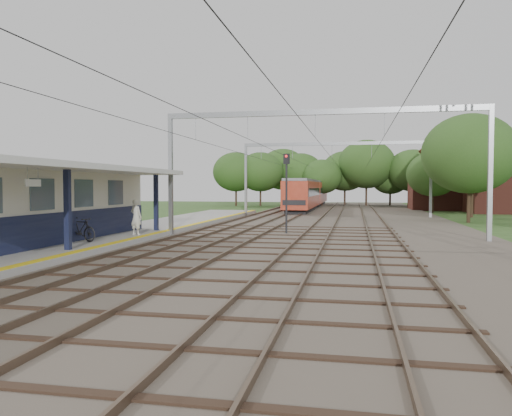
# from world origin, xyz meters

# --- Properties ---
(ground) EXTENTS (160.00, 160.00, 0.00)m
(ground) POSITION_xyz_m (0.00, 0.00, 0.00)
(ground) COLOR #2D4C1E
(ground) RESTS_ON ground
(ballast_bed) EXTENTS (18.00, 90.00, 0.10)m
(ballast_bed) POSITION_xyz_m (4.00, 30.00, 0.05)
(ballast_bed) COLOR #473D33
(ballast_bed) RESTS_ON ground
(platform) EXTENTS (5.00, 52.00, 0.35)m
(platform) POSITION_xyz_m (-7.50, 14.00, 0.17)
(platform) COLOR gray
(platform) RESTS_ON ground
(yellow_stripe) EXTENTS (0.45, 52.00, 0.01)m
(yellow_stripe) POSITION_xyz_m (-5.25, 14.00, 0.35)
(yellow_stripe) COLOR yellow
(yellow_stripe) RESTS_ON platform
(station_building) EXTENTS (3.41, 18.00, 3.40)m
(station_building) POSITION_xyz_m (-8.88, 7.00, 2.04)
(station_building) COLOR beige
(station_building) RESTS_ON platform
(canopy) EXTENTS (6.40, 20.00, 3.44)m
(canopy) POSITION_xyz_m (-7.77, 6.00, 3.64)
(canopy) COLOR #101533
(canopy) RESTS_ON platform
(rail_tracks) EXTENTS (11.80, 88.00, 0.15)m
(rail_tracks) POSITION_xyz_m (1.50, 30.00, 0.18)
(rail_tracks) COLOR brown
(rail_tracks) RESTS_ON ballast_bed
(catenary_system) EXTENTS (17.22, 88.00, 7.00)m
(catenary_system) POSITION_xyz_m (3.39, 25.28, 5.51)
(catenary_system) COLOR gray
(catenary_system) RESTS_ON ground
(tree_band) EXTENTS (31.72, 30.88, 8.82)m
(tree_band) POSITION_xyz_m (3.84, 57.12, 4.92)
(tree_band) COLOR #382619
(tree_band) RESTS_ON ground
(house_near) EXTENTS (7.00, 6.12, 7.89)m
(house_near) POSITION_xyz_m (21.00, 46.00, 2.99)
(house_near) COLOR brown
(house_near) RESTS_ON ground
(house_far) EXTENTS (8.00, 6.12, 8.66)m
(house_far) POSITION_xyz_m (16.00, 52.00, 3.23)
(house_far) COLOR brown
(house_far) RESTS_ON ground
(person) EXTENTS (0.79, 0.63, 1.87)m
(person) POSITION_xyz_m (-5.88, 12.28, 1.29)
(person) COLOR silver
(person) RESTS_ON platform
(bicycle) EXTENTS (1.93, 1.04, 1.12)m
(bicycle) POSITION_xyz_m (-7.03, 8.81, 0.91)
(bicycle) COLOR black
(bicycle) RESTS_ON platform
(train) EXTENTS (2.72, 33.91, 3.59)m
(train) POSITION_xyz_m (-0.50, 53.43, 2.01)
(train) COLOR black
(train) RESTS_ON ballast_bed
(signal_post) EXTENTS (0.38, 0.33, 4.80)m
(signal_post) POSITION_xyz_m (1.35, 17.25, 3.14)
(signal_post) COLOR black
(signal_post) RESTS_ON ground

